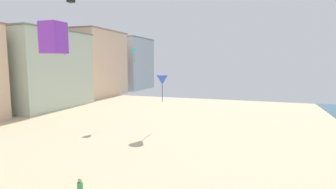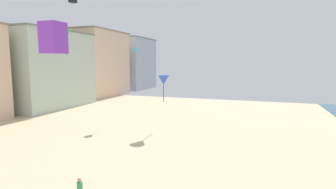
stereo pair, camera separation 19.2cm
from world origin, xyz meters
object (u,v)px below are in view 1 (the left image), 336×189
at_px(kite_cyan_delta, 134,51).
at_px(kite_purple_box, 53,38).
at_px(kite_green_delta, 64,34).
at_px(kite_blue_delta, 162,80).

relative_size(kite_cyan_delta, kite_purple_box, 1.28).
relative_size(kite_green_delta, kite_purple_box, 2.10).
height_order(kite_cyan_delta, kite_green_delta, kite_green_delta).
distance_m(kite_cyan_delta, kite_blue_delta, 9.98).
bearing_deg(kite_green_delta, kite_cyan_delta, 48.82).
xyz_separation_m(kite_green_delta, kite_blue_delta, (13.94, 2.16, -6.34)).
distance_m(kite_green_delta, kite_blue_delta, 15.46).
relative_size(kite_cyan_delta, kite_green_delta, 0.61).
relative_size(kite_cyan_delta, kite_blue_delta, 0.62).
height_order(kite_cyan_delta, kite_purple_box, kite_cyan_delta).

